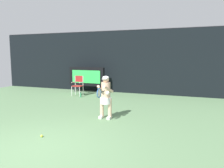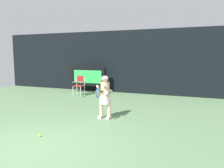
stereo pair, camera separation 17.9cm
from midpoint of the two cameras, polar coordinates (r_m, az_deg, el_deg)
ground at (r=5.48m, az=-20.96°, el=-16.52°), size 18.00×22.00×0.03m
backdrop_screen at (r=12.81m, az=6.06°, el=5.67°), size 18.00×0.12×3.66m
scoreboard at (r=13.12m, az=-5.77°, el=1.93°), size 2.20×0.21×1.50m
umpire_chair at (r=12.20m, az=-8.03°, el=-0.06°), size 0.52×0.44×1.08m
water_bottle at (r=11.74m, az=-7.35°, el=-2.79°), size 0.07×0.07×0.27m
tennis_player at (r=7.61m, az=-1.15°, el=-2.94°), size 0.54×0.62×1.48m
tennis_racket at (r=6.96m, az=-2.86°, el=-2.30°), size 0.03×0.60×0.31m
tennis_ball_loose at (r=6.37m, az=-17.37°, el=-12.57°), size 0.07×0.07×0.07m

